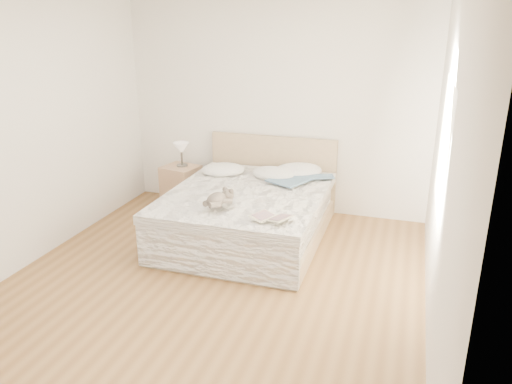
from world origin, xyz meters
TOP-DOWN VIEW (x-y plane):
  - floor at (0.00, 0.00)m, footprint 4.00×4.50m
  - wall_back at (0.00, 2.25)m, footprint 4.00×0.02m
  - wall_front at (0.00, -2.25)m, footprint 4.00×0.02m
  - wall_left at (-2.00, 0.00)m, footprint 0.02×4.50m
  - wall_right at (2.00, 0.00)m, footprint 0.02×4.50m
  - window at (1.99, 0.30)m, footprint 0.02×1.30m
  - bed at (0.00, 1.19)m, footprint 1.72×2.14m
  - nightstand at (-1.22, 1.89)m, footprint 0.52×0.49m
  - table_lamp at (-1.20, 1.93)m, footprint 0.25×0.25m
  - pillow_left at (-0.51, 1.68)m, footprint 0.66×0.57m
  - pillow_middle at (0.14, 1.71)m, footprint 0.60×0.46m
  - pillow_right at (0.41, 1.93)m, footprint 0.73×0.65m
  - blouse at (0.41, 1.62)m, footprint 0.84×0.86m
  - photo_book at (-0.56, 1.64)m, footprint 0.38×0.28m
  - childrens_book at (0.51, 0.35)m, footprint 0.42×0.37m
  - teddy_bear at (-0.12, 0.48)m, footprint 0.32×0.37m

SIDE VIEW (x-z plane):
  - floor at x=0.00m, z-range 0.00..0.00m
  - nightstand at x=-1.22m, z-range 0.00..0.56m
  - bed at x=0.00m, z-range -0.19..0.81m
  - blouse at x=0.41m, z-range 0.62..0.64m
  - photo_book at x=-0.56m, z-range 0.62..0.64m
  - childrens_book at x=0.51m, z-range 0.62..0.64m
  - pillow_left at x=-0.51m, z-range 0.56..0.72m
  - pillow_middle at x=0.14m, z-range 0.56..0.72m
  - pillow_right at x=0.41m, z-range 0.55..0.73m
  - teddy_bear at x=-0.12m, z-range 0.57..0.73m
  - table_lamp at x=-1.20m, z-range 0.63..0.96m
  - wall_back at x=0.00m, z-range 0.00..2.70m
  - wall_front at x=0.00m, z-range 0.00..2.70m
  - wall_left at x=-2.00m, z-range 0.00..2.70m
  - wall_right at x=2.00m, z-range 0.00..2.70m
  - window at x=1.99m, z-range 0.90..2.00m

